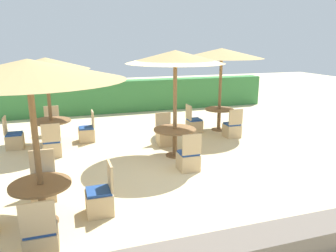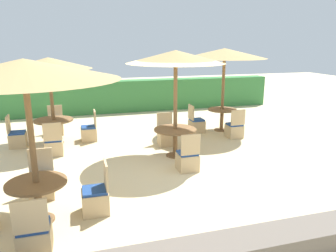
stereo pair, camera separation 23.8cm
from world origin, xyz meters
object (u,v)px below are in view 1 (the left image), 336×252
Objects in this scene: parasol_back_right at (222,54)px; patio_chair_back_left_east at (87,133)px; patio_chair_back_left_north at (53,127)px; patio_chair_back_right_south at (232,129)px; patio_chair_front_left_north at (44,186)px; patio_chair_center_south at (188,160)px; parasol_center at (175,57)px; round_table_center at (175,134)px; patio_chair_back_right_west at (194,124)px; patio_chair_front_left_east at (100,200)px; patio_chair_front_left_south at (41,239)px; parasol_front_left at (28,70)px; patio_chair_back_left_south at (52,147)px; parasol_back_left at (46,64)px; round_table_back_right at (219,114)px; patio_chair_center_north at (165,136)px; round_table_back_left at (51,125)px; patio_chair_back_left_west at (14,139)px; round_table_front_left at (41,193)px.

patio_chair_back_left_east is at bearing 179.26° from parasol_back_right.
patio_chair_back_right_south is (5.42, -1.97, 0.00)m from patio_chair_back_left_north.
patio_chair_back_right_south is (5.51, 2.62, 0.00)m from patio_chair_front_left_north.
parasol_center is at bearing 88.77° from patio_chair_center_south.
round_table_center is 1.20× the size of patio_chair_back_right_south.
patio_chair_front_left_east is at bearing -39.04° from patio_chair_back_right_west.
parasol_back_right reaches higher than patio_chair_front_left_south.
parasol_front_left is (-1.08, -4.53, 2.28)m from patio_chair_back_left_east.
patio_chair_back_left_south is at bearing 138.11° from patio_chair_back_left_east.
patio_chair_center_south is (3.06, -2.02, 0.00)m from patio_chair_back_left_south.
patio_chair_center_south is (3.08, -3.08, -2.09)m from parasol_back_left.
parasol_center is at bearing 46.87° from patio_chair_front_left_south.
patio_chair_back_left_south is 5.48m from round_table_back_right.
parasol_back_left is at bearing -91.67° from patio_chair_front_left_north.
parasol_center is 2.95× the size of patio_chair_front_left_north.
parasol_back_right is at bearing 41.17° from parasol_center.
round_table_back_left is at bearing -18.20° from patio_chair_center_north.
patio_chair_front_left_south reaches higher than round_table_back_left.
parasol_front_left is at bearing -45.46° from patio_chair_back_right_west.
round_table_back_right is at bearing -147.34° from patio_chair_front_left_north.
parasol_back_right reaches higher than patio_chair_back_right_west.
parasol_front_left reaches higher than round_table_back_right.
parasol_center reaches higher than patio_chair_back_left_west.
parasol_back_left is at bearing 179.73° from round_table_back_right.
patio_chair_center_south is 3.48m from round_table_front_left.
round_table_center is 0.38× the size of parasol_front_left.
round_table_center is (3.11, -3.07, 0.33)m from patio_chair_back_left_north.
parasol_back_left is 2.71× the size of patio_chair_back_left_south.
round_table_back_left is 1.20× the size of patio_chair_back_left_north.
parasol_center is (3.10, -2.03, 0.22)m from parasol_back_left.
patio_chair_center_south is (-0.02, -1.05, -0.33)m from round_table_center.
patio_chair_back_left_north is 1.00× the size of patio_chair_front_left_north.
parasol_center reaches higher than patio_chair_center_south.
patio_chair_center_south is at bearing -24.53° from patio_chair_back_right_west.
patio_chair_front_left_north reaches higher than round_table_center.
patio_chair_back_left_south reaches higher than round_table_center.
parasol_front_left is (-0.10, -3.43, 2.28)m from patio_chair_back_left_south.
patio_chair_front_left_south is at bearing -40.07° from patio_chair_back_right_west.
parasol_back_left reaches higher than round_table_front_left.
patio_chair_back_left_west is at bearing -89.73° from patio_chair_back_right_west.
parasol_back_right is 2.48m from patio_chair_back_right_south.
patio_chair_back_left_east is at bearing 135.07° from patio_chair_back_left_north.
patio_chair_back_left_south is 1.00× the size of patio_chair_front_left_north.
patio_chair_back_left_west is at bearing 101.97° from round_table_front_left.
parasol_center is at bearing -33.22° from parasol_back_left.
patio_chair_back_right_west is at bearing -0.10° from round_table_back_left.
parasol_back_left reaches higher than patio_chair_back_left_south.
patio_chair_front_left_south is at bearing -140.71° from patio_chair_back_right_south.
round_table_back_right is (4.40, -0.06, 0.30)m from patio_chair_back_left_east.
round_table_center is 3.63m from parasol_back_right.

